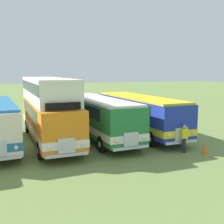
% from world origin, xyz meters
% --- Properties ---
extents(ground_plane, '(200.00, 200.00, 0.00)m').
position_xyz_m(ground_plane, '(0.00, 0.00, 0.00)').
color(ground_plane, olive).
extents(bus_fourth_in_row, '(2.84, 11.26, 4.49)m').
position_xyz_m(bus_fourth_in_row, '(1.79, 0.12, 2.47)').
color(bus_fourth_in_row, orange).
rests_on(bus_fourth_in_row, ground).
extents(bus_fifth_in_row, '(2.63, 10.86, 2.99)m').
position_xyz_m(bus_fifth_in_row, '(5.35, -0.21, 1.76)').
color(bus_fifth_in_row, '#237538').
rests_on(bus_fifth_in_row, ground).
extents(bus_sixth_in_row, '(2.72, 11.15, 2.99)m').
position_xyz_m(bus_sixth_in_row, '(8.92, -0.15, 1.76)').
color(bus_sixth_in_row, '#1E339E').
rests_on(bus_sixth_in_row, ground).
extents(cone_mid_row, '(0.36, 0.36, 0.70)m').
position_xyz_m(cone_mid_row, '(9.78, -6.75, 0.35)').
color(cone_mid_row, orange).
rests_on(cone_mid_row, ground).
extents(marshal_person, '(0.36, 0.24, 1.73)m').
position_xyz_m(marshal_person, '(8.83, -6.00, 0.89)').
color(marshal_person, '#23232D').
rests_on(marshal_person, ground).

